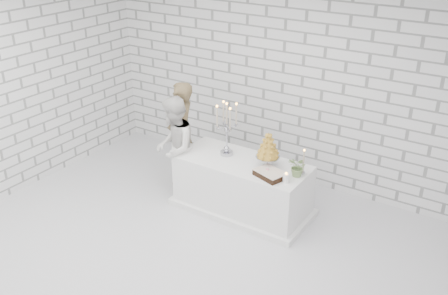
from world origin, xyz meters
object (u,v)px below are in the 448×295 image
Objects in this scene: bride at (174,148)px; candelabra at (227,129)px; cake_table at (242,186)px; groom at (181,134)px; croquembouche at (268,150)px.

candelabra is (0.73, 0.23, 0.38)m from bride.
candelabra reaches higher than bride.
bride is 1.97× the size of candelabra.
groom is (-1.17, 0.18, 0.43)m from cake_table.
groom reaches higher than cake_table.
groom is at bearing 172.40° from candelabra.
groom is 2.10× the size of candelabra.
croquembouche is at bearing -1.20° from candelabra.
croquembouche reaches higher than cake_table.
cake_table is 1.26m from groom.
candelabra reaches higher than croquembouche.
croquembouche is (1.37, 0.22, 0.25)m from bride.
bride is at bearing -162.13° from candelabra.
cake_table is 1.20× the size of bride.
cake_table is 3.62× the size of croquembouche.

